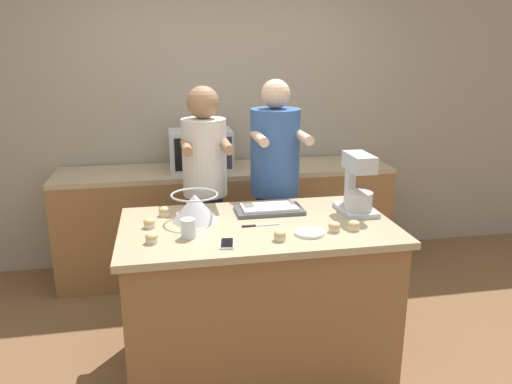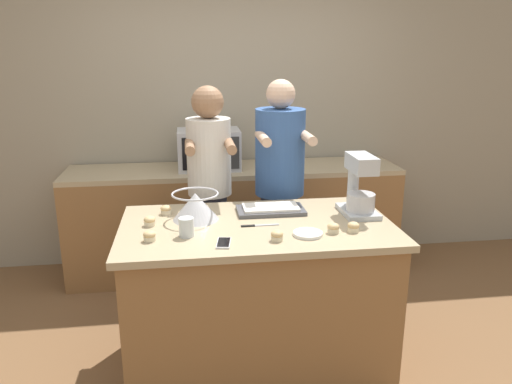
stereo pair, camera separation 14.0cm
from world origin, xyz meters
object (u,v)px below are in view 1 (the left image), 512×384
small_plate (310,233)px  cupcake_1 (334,227)px  microwave_oven (201,150)px  person_left (206,198)px  person_right (275,194)px  mixing_bowl (195,206)px  cell_phone (227,244)px  knife (258,225)px  cupcake_4 (280,235)px  cupcake_2 (149,223)px  cupcake_3 (151,238)px  cupcake_5 (164,211)px  stand_mixer (357,187)px  drinking_glass (188,228)px  baking_tray (269,209)px  cupcake_0 (354,225)px

small_plate → cupcake_1: cupcake_1 is taller
microwave_oven → small_plate: size_ratio=3.15×
person_left → person_right: (0.50, 0.00, 0.00)m
person_right → cupcake_1: 0.90m
person_left → microwave_oven: bearing=87.5°
mixing_bowl → cell_phone: 0.44m
microwave_oven → knife: 1.46m
person_right → cupcake_4: (-0.19, -0.96, 0.06)m
knife → cupcake_2: bearing=171.7°
microwave_oven → cupcake_3: (-0.39, -1.58, -0.14)m
cupcake_3 → cupcake_5: bearing=80.7°
stand_mixer → cupcake_4: stand_mixer is taller
cupcake_2 → cupcake_5: 0.21m
person_left → drinking_glass: (-0.17, -0.83, 0.09)m
mixing_bowl → cupcake_1: (0.75, -0.33, -0.06)m
baking_tray → cupcake_1: bearing=-55.0°
cupcake_2 → cupcake_4: (0.68, -0.33, 0.00)m
mixing_bowl → microwave_oven: microwave_oven is taller
cell_phone → drinking_glass: bearing=144.1°
person_left → cell_phone: person_left is taller
cupcake_0 → cupcake_5: bearing=156.5°
cupcake_3 → cupcake_2: bearing=93.4°
stand_mixer → microwave_oven: stand_mixer is taller
small_plate → knife: small_plate is taller
baking_tray → cupcake_4: (-0.05, -0.47, 0.01)m
mixing_bowl → cupcake_3: (-0.25, -0.31, -0.06)m
cupcake_0 → cupcake_4: 0.45m
cupcake_4 → microwave_oven: bearing=99.4°
person_left → small_plate: person_left is taller
stand_mixer → drinking_glass: (-1.05, -0.23, -0.11)m
person_left → cupcake_5: bearing=-123.8°
person_left → stand_mixer: bearing=-34.0°
microwave_oven → cupcake_3: bearing=-104.0°
mixing_bowl → small_plate: bearing=-30.1°
baking_tray → cupcake_4: cupcake_4 is taller
cupcake_0 → mixing_bowl: bearing=158.9°
cupcake_1 → baking_tray: bearing=125.0°
cell_phone → cupcake_2: (-0.40, 0.33, 0.02)m
mixing_bowl → cell_phone: mixing_bowl is taller
cupcake_1 → person_right: bearing=98.7°
baking_tray → cupcake_5: bearing=175.5°
cupcake_3 → cupcake_0: bearing=-0.9°
small_plate → cupcake_2: bearing=162.6°
person_left → mixing_bowl: 0.58m
stand_mixer → small_plate: size_ratio=2.29×
microwave_oven → small_plate: 1.68m
person_right → cell_phone: person_right is taller
person_left → cupcake_5: person_left is taller
person_left → small_plate: bearing=-61.6°
small_plate → cupcake_5: bearing=149.0°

